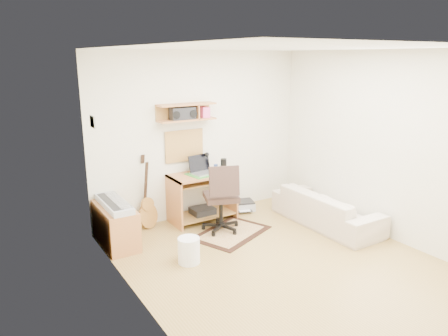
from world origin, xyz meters
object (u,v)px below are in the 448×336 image
printer (242,205)px  cabinet (116,225)px  desk (202,197)px  task_chair (221,197)px  sofa (327,203)px

printer → cabinet: bearing=-156.8°
desk → cabinet: 1.46m
task_chair → cabinet: bearing=-173.6°
cabinet → task_chair: bearing=-13.0°
desk → sofa: 1.91m
desk → task_chair: bearing=-86.7°
desk → cabinet: bearing=-173.1°
desk → sofa: bearing=-37.6°
desk → cabinet: desk is taller
task_chair → sofa: 1.63m
cabinet → printer: (2.22, 0.22, -0.19)m
desk → task_chair: 0.54m
task_chair → printer: 1.03m
task_chair → desk: bearing=112.7°
task_chair → cabinet: task_chair is taller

